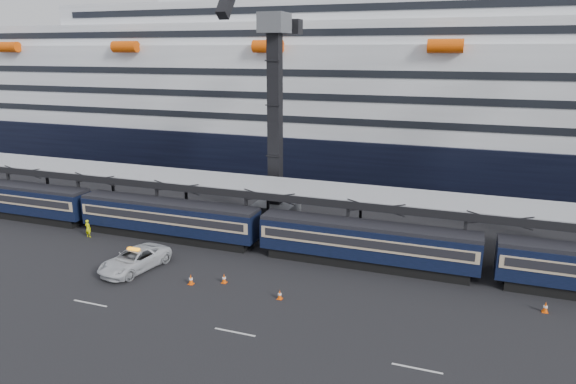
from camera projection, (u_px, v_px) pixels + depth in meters
name	position (u px, v px, depth m)	size (l,w,h in m)	color
ground	(455.00, 340.00, 33.55)	(260.00, 260.00, 0.00)	black
train	(405.00, 247.00, 43.55)	(133.05, 3.00, 4.05)	black
canopy	(468.00, 205.00, 44.84)	(130.00, 6.25, 5.53)	gray
cruise_ship	(469.00, 94.00, 72.28)	(214.09, 28.84, 34.00)	black
crane_dark_near	(274.00, 113.00, 53.78)	(4.50, 17.75, 35.08)	#484B4F
pickup_truck	(134.00, 260.00, 44.13)	(3.05, 6.62, 1.84)	silver
worker	(88.00, 228.00, 51.91)	(0.67, 0.44, 1.84)	#D4DC0B
traffic_cone_b	(224.00, 278.00, 41.76)	(0.41, 0.41, 0.82)	#ED4F07
traffic_cone_c	(191.00, 279.00, 41.52)	(0.44, 0.44, 0.87)	#ED4F07
traffic_cone_d	(280.00, 294.00, 39.05)	(0.39, 0.39, 0.77)	#ED4F07
traffic_cone_e	(545.00, 307.00, 37.07)	(0.42, 0.42, 0.84)	#ED4F07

